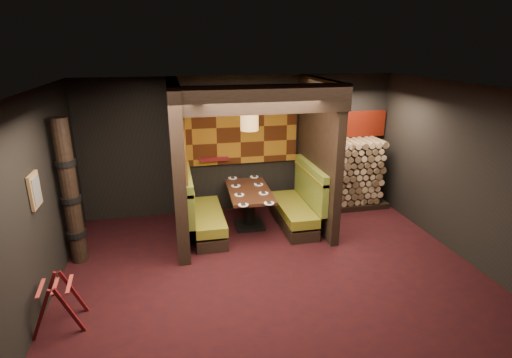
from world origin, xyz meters
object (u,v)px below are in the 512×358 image
at_px(totem_column, 70,194).
at_px(firewood_stack, 348,174).
at_px(booth_bench_right, 298,206).
at_px(dining_table, 249,201).
at_px(pendant_lamp, 249,118).
at_px(booth_bench_left, 202,214).
at_px(luggage_rack, 58,301).

xyz_separation_m(totem_column, firewood_stack, (5.33, 1.25, -0.44)).
xyz_separation_m(booth_bench_right, firewood_stack, (1.35, 0.70, 0.35)).
bearing_deg(dining_table, firewood_stack, 13.66).
height_order(pendant_lamp, totem_column, pendant_lamp).
bearing_deg(firewood_stack, pendant_lamp, -165.18).
xyz_separation_m(pendant_lamp, totem_column, (-3.02, -0.64, -0.98)).
relative_size(booth_bench_left, dining_table, 1.08).
height_order(booth_bench_left, booth_bench_right, same).
height_order(dining_table, totem_column, totem_column).
bearing_deg(luggage_rack, booth_bench_left, 47.90).
bearing_deg(luggage_rack, pendant_lamp, 38.14).
xyz_separation_m(booth_bench_right, luggage_rack, (-3.90, -2.22, -0.05)).
relative_size(pendant_lamp, firewood_stack, 0.52).
relative_size(booth_bench_left, totem_column, 0.67).
bearing_deg(firewood_stack, booth_bench_left, -167.83).
height_order(dining_table, firewood_stack, firewood_stack).
distance_m(booth_bench_right, luggage_rack, 4.49).
bearing_deg(booth_bench_left, pendant_lamp, 5.40).
distance_m(booth_bench_left, totem_column, 2.30).
height_order(booth_bench_left, luggage_rack, booth_bench_left).
distance_m(dining_table, firewood_stack, 2.39).
height_order(dining_table, luggage_rack, dining_table).
bearing_deg(totem_column, booth_bench_left, 14.75).
distance_m(booth_bench_left, dining_table, 0.95).
bearing_deg(booth_bench_right, luggage_rack, -150.33).
height_order(dining_table, pendant_lamp, pendant_lamp).
relative_size(luggage_rack, firewood_stack, 0.41).
bearing_deg(dining_table, luggage_rack, -141.26).
bearing_deg(booth_bench_left, totem_column, -165.25).
distance_m(booth_bench_right, pendant_lamp, 2.01).
height_order(booth_bench_right, pendant_lamp, pendant_lamp).
bearing_deg(luggage_rack, booth_bench_right, 29.67).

